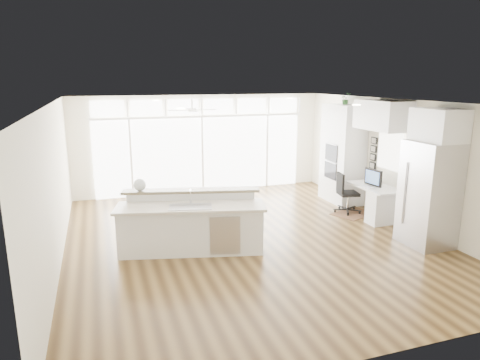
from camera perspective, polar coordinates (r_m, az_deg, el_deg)
name	(u,v)px	position (r m, az deg, el deg)	size (l,w,h in m)	color
floor	(250,239)	(8.66, 1.29, -7.85)	(7.00, 8.00, 0.02)	#402A13
ceiling	(250,102)	(8.09, 1.39, 10.36)	(7.00, 8.00, 0.02)	white
wall_back	(201,144)	(12.04, -5.17, 4.82)	(7.00, 0.04, 2.70)	white
wall_front	(377,248)	(4.86, 17.79, -8.66)	(7.00, 0.04, 2.70)	white
wall_left	(54,187)	(7.83, -23.52, -0.85)	(0.04, 8.00, 2.70)	white
wall_right	(400,162)	(9.99, 20.59, 2.28)	(0.04, 8.00, 2.70)	white
glass_wall	(202,155)	(12.03, -5.07, 3.37)	(5.80, 0.06, 2.08)	white
transom_row	(201,107)	(11.88, -5.20, 9.70)	(5.90, 0.06, 0.40)	white
desk_window	(391,151)	(10.17, 19.45, 3.69)	(0.04, 0.85, 0.85)	silver
ceiling_fan	(192,106)	(10.65, -6.41, 9.81)	(1.16, 1.16, 0.32)	white
recessed_lights	(247,103)	(8.27, 0.91, 10.29)	(3.40, 3.00, 0.02)	white
oven_cabinet	(342,154)	(11.26, 13.51, 3.40)	(0.64, 1.20, 2.50)	white
desk_nook	(374,202)	(10.22, 17.48, -2.85)	(0.72, 1.30, 0.76)	white
upper_cabinets	(382,115)	(9.90, 18.47, 8.20)	(0.64, 1.30, 0.64)	white
refrigerator	(429,194)	(8.82, 23.89, -1.73)	(0.76, 0.90, 2.00)	#B3B2B7
fridge_cabinet	(439,125)	(8.64, 25.00, 6.66)	(0.64, 0.90, 0.60)	white
framed_photos	(373,153)	(10.68, 17.36, 3.45)	(0.06, 0.22, 0.80)	black
kitchen_island	(191,223)	(7.92, -6.53, -5.78)	(2.70, 1.02, 1.07)	white
rug	(353,214)	(10.52, 14.86, -4.34)	(0.95, 0.68, 0.01)	#331C10
office_chair	(348,193)	(10.48, 14.23, -1.69)	(0.50, 0.46, 0.95)	black
fishbowl	(140,185)	(8.21, -13.22, -0.62)	(0.23, 0.23, 0.23)	silver
monitor	(373,177)	(10.03, 17.34, 0.34)	(0.08, 0.50, 0.42)	black
keyboard	(366,187)	(9.98, 16.47, -0.85)	(0.13, 0.35, 0.02)	white
potted_plant	(346,100)	(11.12, 13.89, 10.32)	(0.25, 0.28, 0.22)	#2B5D28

